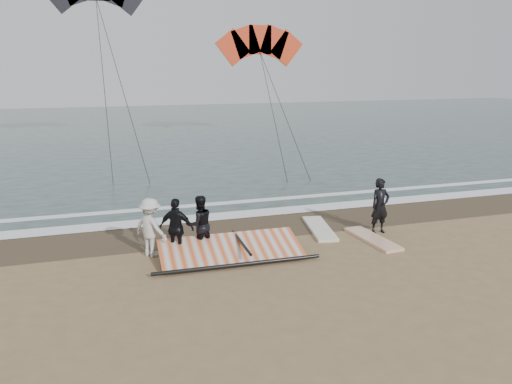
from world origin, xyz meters
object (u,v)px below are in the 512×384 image
board_white (372,239)px  man_main (380,206)px  sail_rig (228,250)px  board_cream (320,228)px

board_white → man_main: bearing=41.4°
sail_rig → man_main: bearing=6.6°
board_cream → sail_rig: 3.82m
board_white → sail_rig: 4.71m
board_cream → man_main: bearing=-15.0°
board_cream → sail_rig: sail_rig is taller
sail_rig → board_cream: bearing=22.4°
man_main → sail_rig: bearing=-178.6°
man_main → board_cream: man_main is taller
man_main → sail_rig: (-5.27, -0.61, -0.72)m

